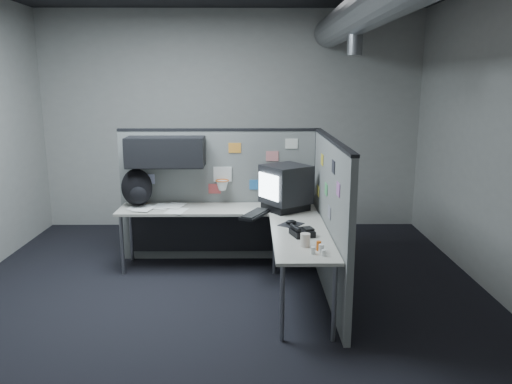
{
  "coord_description": "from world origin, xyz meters",
  "views": [
    {
      "loc": [
        0.31,
        -4.68,
        2.18
      ],
      "look_at": [
        0.35,
        0.35,
        1.06
      ],
      "focal_mm": 35.0,
      "sensor_mm": 36.0,
      "label": 1
    }
  ],
  "objects_px": {
    "phone": "(302,232)",
    "backpack": "(137,188)",
    "desk": "(238,224)",
    "monitor": "(286,187)",
    "keyboard": "(255,214)"
  },
  "relations": [
    {
      "from": "monitor",
      "to": "backpack",
      "type": "bearing_deg",
      "value": -175.27
    },
    {
      "from": "keyboard",
      "to": "phone",
      "type": "bearing_deg",
      "value": -77.27
    },
    {
      "from": "phone",
      "to": "backpack",
      "type": "height_order",
      "value": "backpack"
    },
    {
      "from": "phone",
      "to": "keyboard",
      "type": "bearing_deg",
      "value": 113.89
    },
    {
      "from": "keyboard",
      "to": "phone",
      "type": "xyz_separation_m",
      "value": [
        0.45,
        -0.72,
        0.02
      ]
    },
    {
      "from": "keyboard",
      "to": "backpack",
      "type": "relative_size",
      "value": 1.11
    },
    {
      "from": "desk",
      "to": "keyboard",
      "type": "xyz_separation_m",
      "value": [
        0.19,
        -0.08,
        0.14
      ]
    },
    {
      "from": "monitor",
      "to": "keyboard",
      "type": "relative_size",
      "value": 1.27
    },
    {
      "from": "keyboard",
      "to": "phone",
      "type": "relative_size",
      "value": 1.91
    },
    {
      "from": "desk",
      "to": "monitor",
      "type": "xyz_separation_m",
      "value": [
        0.54,
        0.18,
        0.39
      ]
    },
    {
      "from": "desk",
      "to": "keyboard",
      "type": "distance_m",
      "value": 0.25
    },
    {
      "from": "desk",
      "to": "monitor",
      "type": "height_order",
      "value": "monitor"
    },
    {
      "from": "desk",
      "to": "backpack",
      "type": "distance_m",
      "value": 1.3
    },
    {
      "from": "backpack",
      "to": "desk",
      "type": "bearing_deg",
      "value": -16.06
    },
    {
      "from": "keyboard",
      "to": "desk",
      "type": "bearing_deg",
      "value": 137.44
    }
  ]
}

